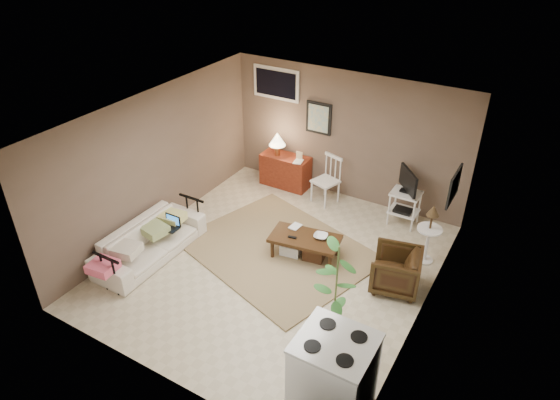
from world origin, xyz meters
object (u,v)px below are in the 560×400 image
Objects in this scene: spindle_chair at (326,181)px; potted_plant at (336,293)px; red_console at (285,168)px; coffee_table at (304,245)px; armchair at (396,268)px; stove at (333,376)px; sofa at (149,236)px; tv_stand at (406,196)px; side_table at (430,227)px.

potted_plant is at bearing -62.43° from spindle_chair.
coffee_table is at bearing -52.39° from red_console.
spindle_chair is 3.49m from potted_plant.
spindle_chair is at bearing -143.11° from armchair.
armchair is 2.30m from stove.
red_console is (-1.43, 1.86, 0.15)m from coffee_table.
sofa is 1.83× the size of tv_stand.
coffee_table is 2.43m from sofa.
tv_stand is (2.46, -0.15, 0.17)m from red_console.
red_console is at bearing 162.39° from side_table.
potted_plant reaches higher than coffee_table.
side_table reaches higher than spindle_chair.
sofa is 4.31m from side_table.
stove reaches higher than coffee_table.
spindle_chair is 0.60× the size of potted_plant.
tv_stand is 4.01m from stove.
potted_plant is at bearing -92.99° from sofa.
potted_plant reaches higher than side_table.
coffee_table is 1.93m from side_table.
potted_plant is (1.14, -1.37, 0.58)m from coffee_table.
red_console reaches higher than sofa.
potted_plant is (1.60, -3.07, 0.38)m from spindle_chair.
spindle_chair is (1.64, 2.90, 0.05)m from sofa.
armchair is (0.44, -1.68, -0.21)m from tv_stand.
red_console is 0.72× the size of potted_plant.
tv_stand reaches higher than sofa.
red_console reaches higher than spindle_chair.
side_table is at bearing -21.24° from spindle_chair.
red_console is 1.06× the size of stove.
spindle_chair reaches higher than armchair.
sofa is 2.09× the size of spindle_chair.
armchair is (1.46, 0.03, 0.11)m from coffee_table.
tv_stand reaches higher than spindle_chair.
sofa is 3.80m from stove.
sofa is 3.33m from spindle_chair.
coffee_table is at bearing -100.79° from armchair.
side_table is (3.77, 2.07, 0.26)m from sofa.
stove is (1.55, -2.26, 0.29)m from coffee_table.
coffee_table is 1.27× the size of spindle_chair.
tv_stand is 1.75m from armchair.
coffee_table is 1.11× the size of stove.
spindle_chair is 1.33× the size of armchair.
coffee_table is at bearing -60.40° from sofa.
stove is at bearing -82.48° from tv_stand.
tv_stand is at bearing -177.46° from armchair.
sofa is 3.28m from potted_plant.
sofa is at bearing -102.36° from red_console.
potted_plant reaches higher than armchair.
potted_plant is at bearing 114.43° from stove.
coffee_table is 1.78m from spindle_chair.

